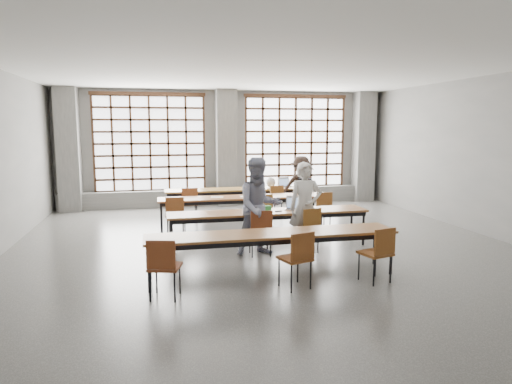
% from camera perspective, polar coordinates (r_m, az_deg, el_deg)
% --- Properties ---
extents(floor, '(11.00, 11.00, 0.00)m').
position_cam_1_polar(floor, '(9.09, 1.41, -7.10)').
color(floor, '#4C4C4A').
rests_on(floor, ground).
extents(ceiling, '(11.00, 11.00, 0.00)m').
position_cam_1_polar(ceiling, '(8.85, 1.49, 15.34)').
color(ceiling, silver).
rests_on(ceiling, floor).
extents(wall_back, '(10.00, 0.00, 10.00)m').
position_cam_1_polar(wall_back, '(14.19, -3.93, 5.53)').
color(wall_back, slate).
rests_on(wall_back, floor).
extents(wall_front, '(10.00, 0.00, 10.00)m').
position_cam_1_polar(wall_front, '(3.74, 22.19, -2.32)').
color(wall_front, slate).
rests_on(wall_front, floor).
extents(wall_right, '(0.00, 11.00, 11.00)m').
position_cam_1_polar(wall_right, '(11.12, 27.40, 3.93)').
color(wall_right, slate).
rests_on(wall_right, floor).
extents(column_left, '(0.60, 0.55, 3.50)m').
position_cam_1_polar(column_left, '(13.96, -22.40, 4.90)').
color(column_left, '#565754').
rests_on(column_left, floor).
extents(column_mid, '(0.60, 0.55, 3.50)m').
position_cam_1_polar(column_mid, '(13.91, -3.75, 5.48)').
color(column_mid, '#565754').
rests_on(column_mid, floor).
extents(column_right, '(0.60, 0.55, 3.50)m').
position_cam_1_polar(column_right, '(15.26, 13.27, 5.51)').
color(column_right, '#565754').
rests_on(column_right, floor).
extents(window_left, '(3.32, 0.12, 3.00)m').
position_cam_1_polar(window_left, '(13.95, -13.11, 5.91)').
color(window_left, white).
rests_on(window_left, wall_back).
extents(window_right, '(3.32, 0.12, 3.00)m').
position_cam_1_polar(window_right, '(14.61, 4.92, 6.18)').
color(window_right, white).
rests_on(window_right, wall_back).
extents(sill_ledge, '(9.80, 0.35, 0.50)m').
position_cam_1_polar(sill_ledge, '(14.14, -3.75, -0.59)').
color(sill_ledge, '#565754').
rests_on(sill_ledge, floor).
extents(desk_row_a, '(4.00, 0.70, 0.73)m').
position_cam_1_polar(desk_row_a, '(12.42, -2.10, 0.14)').
color(desk_row_a, brown).
rests_on(desk_row_a, floor).
extents(desk_row_b, '(4.00, 0.70, 0.73)m').
position_cam_1_polar(desk_row_b, '(10.98, -1.74, -0.91)').
color(desk_row_b, brown).
rests_on(desk_row_b, floor).
extents(desk_row_c, '(4.00, 0.70, 0.73)m').
position_cam_1_polar(desk_row_c, '(9.10, 1.57, -2.79)').
color(desk_row_c, brown).
rests_on(desk_row_c, floor).
extents(desk_row_d, '(4.00, 0.70, 0.73)m').
position_cam_1_polar(desk_row_d, '(7.28, 2.09, -5.58)').
color(desk_row_d, brown).
rests_on(desk_row_d, floor).
extents(chair_back_left, '(0.43, 0.44, 0.88)m').
position_cam_1_polar(chair_back_left, '(11.65, -8.31, -1.11)').
color(chair_back_left, maroon).
rests_on(chair_back_left, floor).
extents(chair_back_mid, '(0.53, 0.53, 0.88)m').
position_cam_1_polar(chair_back_mid, '(12.01, 2.31, -0.75)').
color(chair_back_mid, brown).
rests_on(chair_back_mid, floor).
extents(chair_back_right, '(0.48, 0.48, 0.88)m').
position_cam_1_polar(chair_back_right, '(12.23, 5.89, -0.63)').
color(chair_back_right, brown).
rests_on(chair_back_right, floor).
extents(chair_mid_left, '(0.49, 0.49, 0.88)m').
position_cam_1_polar(chair_mid_left, '(10.21, -10.01, -2.45)').
color(chair_mid_left, brown).
rests_on(chair_mid_left, floor).
extents(chair_mid_centre, '(0.49, 0.50, 0.88)m').
position_cam_1_polar(chair_mid_centre, '(10.48, 0.98, -2.06)').
color(chair_mid_centre, brown).
rests_on(chair_mid_centre, floor).
extents(chair_mid_right, '(0.45, 0.45, 0.88)m').
position_cam_1_polar(chair_mid_right, '(10.89, 8.27, -1.75)').
color(chair_mid_right, brown).
rests_on(chair_mid_right, floor).
extents(chair_front_left, '(0.45, 0.45, 0.88)m').
position_cam_1_polar(chair_front_left, '(8.46, 0.58, -4.52)').
color(chair_front_left, maroon).
rests_on(chair_front_left, floor).
extents(chair_front_right, '(0.53, 0.53, 0.88)m').
position_cam_1_polar(chair_front_right, '(8.72, 6.56, -4.20)').
color(chair_front_right, brown).
rests_on(chair_front_right, floor).
extents(chair_near_left, '(0.51, 0.52, 0.88)m').
position_cam_1_polar(chair_near_left, '(6.49, -11.51, -8.63)').
color(chair_near_left, brown).
rests_on(chair_near_left, floor).
extents(chair_near_mid, '(0.52, 0.52, 0.88)m').
position_cam_1_polar(chair_near_mid, '(6.79, 5.26, -7.74)').
color(chair_near_mid, brown).
rests_on(chair_near_mid, floor).
extents(chair_near_right, '(0.52, 0.52, 0.88)m').
position_cam_1_polar(chair_near_right, '(7.28, 15.12, -6.90)').
color(chair_near_right, brown).
rests_on(chair_near_right, floor).
extents(student_male, '(0.67, 0.48, 1.73)m').
position_cam_1_polar(student_male, '(8.76, 6.18, -1.93)').
color(student_male, silver).
rests_on(student_male, floor).
extents(student_female, '(0.96, 0.79, 1.83)m').
position_cam_1_polar(student_female, '(8.51, 0.43, -1.83)').
color(student_female, '#1A224F').
rests_on(student_female, floor).
extents(student_back, '(1.19, 0.93, 1.62)m').
position_cam_1_polar(student_back, '(12.31, 5.67, 0.72)').
color(student_back, black).
rests_on(student_back, floor).
extents(laptop_front, '(0.45, 0.42, 0.26)m').
position_cam_1_polar(laptop_front, '(9.33, 4.83, -1.76)').
color(laptop_front, '#AFAFB4').
rests_on(laptop_front, desk_row_c).
extents(laptop_back, '(0.43, 0.40, 0.26)m').
position_cam_1_polar(laptop_back, '(12.81, 3.68, 0.95)').
color(laptop_back, silver).
rests_on(laptop_back, desk_row_a).
extents(mouse, '(0.11, 0.09, 0.04)m').
position_cam_1_polar(mouse, '(9.34, 7.26, -2.05)').
color(mouse, silver).
rests_on(mouse, desk_row_c).
extents(green_box, '(0.27, 0.18, 0.09)m').
position_cam_1_polar(green_box, '(9.15, 1.14, -2.03)').
color(green_box, '#2D8A38').
rests_on(green_box, desk_row_c).
extents(phone, '(0.14, 0.08, 0.01)m').
position_cam_1_polar(phone, '(9.04, 2.83, -2.41)').
color(phone, black).
rests_on(phone, desk_row_c).
extents(paper_sheet_a, '(0.33, 0.27, 0.00)m').
position_cam_1_polar(paper_sheet_a, '(10.93, -4.88, -0.63)').
color(paper_sheet_a, white).
rests_on(paper_sheet_a, desk_row_b).
extents(paper_sheet_c, '(0.30, 0.21, 0.00)m').
position_cam_1_polar(paper_sheet_c, '(10.99, -1.23, -0.55)').
color(paper_sheet_c, white).
rests_on(paper_sheet_c, desk_row_b).
extents(backpack, '(0.37, 0.31, 0.40)m').
position_cam_1_polar(backpack, '(11.39, 6.14, 0.73)').
color(backpack, black).
rests_on(backpack, desk_row_b).
extents(plastic_bag, '(0.26, 0.21, 0.29)m').
position_cam_1_polar(plastic_bag, '(12.63, 1.87, 1.23)').
color(plastic_bag, silver).
rests_on(plastic_bag, desk_row_a).
extents(red_pouch, '(0.22, 0.14, 0.06)m').
position_cam_1_polar(red_pouch, '(6.57, -11.34, -8.74)').
color(red_pouch, '#A52314').
rests_on(red_pouch, chair_near_left).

